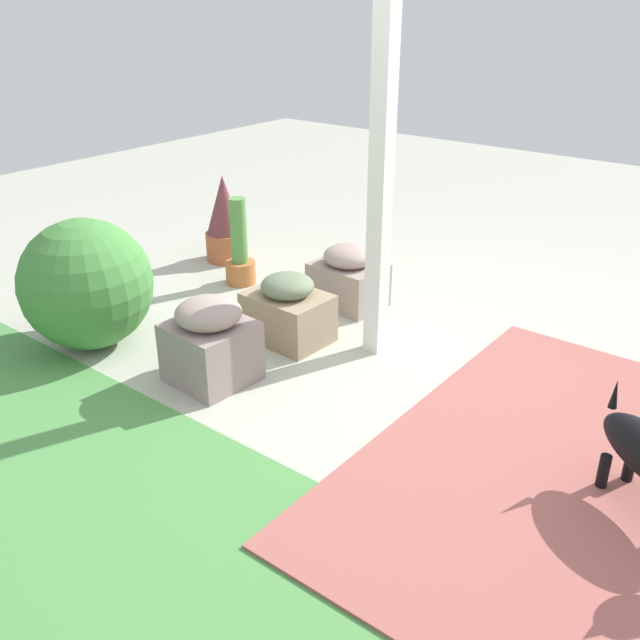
{
  "coord_description": "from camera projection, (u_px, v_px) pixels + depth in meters",
  "views": [
    {
      "loc": [
        -1.7,
        2.87,
        1.9
      ],
      "look_at": [
        0.38,
        0.23,
        0.31
      ],
      "focal_mm": 39.15,
      "sensor_mm": 36.0,
      "label": 1
    }
  ],
  "objects": [
    {
      "name": "stone_planter_mid",
      "position": [
        211.0,
        342.0,
        3.66
      ],
      "size": [
        0.43,
        0.42,
        0.47
      ],
      "color": "gray",
      "rests_on": "ground"
    },
    {
      "name": "terracotta_pot_spiky",
      "position": [
        225.0,
        220.0,
        5.3
      ],
      "size": [
        0.31,
        0.31,
        0.66
      ],
      "color": "#AA5936",
      "rests_on": "ground"
    },
    {
      "name": "round_shrub",
      "position": [
        86.0,
        284.0,
        3.98
      ],
      "size": [
        0.76,
        0.76,
        0.76
      ],
      "primitive_type": "sphere",
      "color": "#42823A",
      "rests_on": "ground"
    },
    {
      "name": "ground_plane",
      "position": [
        401.0,
        375.0,
        3.8
      ],
      "size": [
        12.0,
        12.0,
        0.0
      ],
      "primitive_type": "plane",
      "color": "#ADAF9F"
    },
    {
      "name": "brick_path",
      "position": [
        592.0,
        481.0,
        2.96
      ],
      "size": [
        1.8,
        2.4,
        0.02
      ],
      "primitive_type": "cube",
      "color": "#A15851",
      "rests_on": "ground"
    },
    {
      "name": "stone_planter_near",
      "position": [
        288.0,
        310.0,
        4.11
      ],
      "size": [
        0.49,
        0.38,
        0.42
      ],
      "color": "gray",
      "rests_on": "ground"
    },
    {
      "name": "terracotta_pot_tall",
      "position": [
        240.0,
        253.0,
        4.9
      ],
      "size": [
        0.21,
        0.21,
        0.62
      ],
      "color": "#B46433",
      "rests_on": "ground"
    },
    {
      "name": "porch_pillar",
      "position": [
        382.0,
        159.0,
        3.6
      ],
      "size": [
        0.1,
        0.1,
        2.22
      ],
      "primitive_type": "cube",
      "color": "white",
      "rests_on": "ground"
    },
    {
      "name": "stone_planter_nearest",
      "position": [
        348.0,
        277.0,
        4.57
      ],
      "size": [
        0.46,
        0.37,
        0.42
      ],
      "color": "gray",
      "rests_on": "ground"
    }
  ]
}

